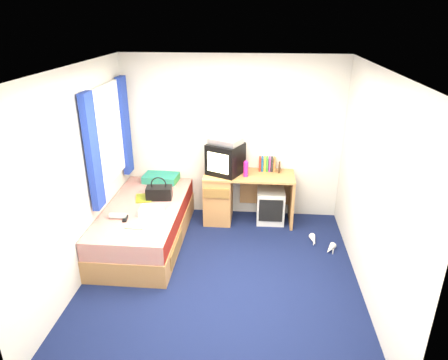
# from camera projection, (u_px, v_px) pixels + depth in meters

# --- Properties ---
(ground) EXTENTS (3.40, 3.40, 0.00)m
(ground) POSITION_uv_depth(u_px,v_px,m) (221.00, 276.00, 4.76)
(ground) COLOR #0C1438
(ground) RESTS_ON ground
(room_shell) EXTENTS (3.40, 3.40, 3.40)m
(room_shell) POSITION_uv_depth(u_px,v_px,m) (221.00, 162.00, 4.20)
(room_shell) COLOR white
(room_shell) RESTS_ON ground
(bed) EXTENTS (1.01, 2.00, 0.54)m
(bed) POSITION_uv_depth(u_px,v_px,m) (145.00, 224.00, 5.39)
(bed) COLOR tan
(bed) RESTS_ON ground
(pillow) EXTENTS (0.53, 0.36, 0.11)m
(pillow) POSITION_uv_depth(u_px,v_px,m) (161.00, 178.00, 6.03)
(pillow) COLOR #166595
(pillow) RESTS_ON bed
(desk) EXTENTS (1.30, 0.55, 0.75)m
(desk) POSITION_uv_depth(u_px,v_px,m) (230.00, 195.00, 5.92)
(desk) COLOR tan
(desk) RESTS_ON ground
(storage_cube) EXTENTS (0.41, 0.41, 0.50)m
(storage_cube) POSITION_uv_depth(u_px,v_px,m) (270.00, 206.00, 5.94)
(storage_cube) COLOR silver
(storage_cube) RESTS_ON ground
(crt_tv) EXTENTS (0.58, 0.57, 0.44)m
(crt_tv) POSITION_uv_depth(u_px,v_px,m) (225.00, 159.00, 5.71)
(crt_tv) COLOR black
(crt_tv) RESTS_ON desk
(vcr) EXTENTS (0.52, 0.46, 0.08)m
(vcr) POSITION_uv_depth(u_px,v_px,m) (225.00, 141.00, 5.61)
(vcr) COLOR #B0B0B2
(vcr) RESTS_ON crt_tv
(book_row) EXTENTS (0.24, 0.13, 0.20)m
(book_row) POSITION_uv_depth(u_px,v_px,m) (267.00, 164.00, 5.86)
(book_row) COLOR maroon
(book_row) RESTS_ON desk
(picture_frame) EXTENTS (0.03, 0.12, 0.14)m
(picture_frame) POSITION_uv_depth(u_px,v_px,m) (279.00, 167.00, 5.82)
(picture_frame) COLOR #311E10
(picture_frame) RESTS_ON desk
(pink_water_bottle) EXTENTS (0.08, 0.08, 0.21)m
(pink_water_bottle) POSITION_uv_depth(u_px,v_px,m) (246.00, 169.00, 5.64)
(pink_water_bottle) COLOR #E11F89
(pink_water_bottle) RESTS_ON desk
(aerosol_can) EXTENTS (0.05, 0.05, 0.18)m
(aerosol_can) POSITION_uv_depth(u_px,v_px,m) (238.00, 166.00, 5.82)
(aerosol_can) COLOR silver
(aerosol_can) RESTS_ON desk
(handbag) EXTENTS (0.36, 0.23, 0.32)m
(handbag) POSITION_uv_depth(u_px,v_px,m) (159.00, 192.00, 5.45)
(handbag) COLOR black
(handbag) RESTS_ON bed
(towel) EXTENTS (0.28, 0.23, 0.09)m
(towel) POSITION_uv_depth(u_px,v_px,m) (151.00, 211.00, 5.05)
(towel) COLOR silver
(towel) RESTS_ON bed
(magazine) EXTENTS (0.27, 0.32, 0.01)m
(magazine) POSITION_uv_depth(u_px,v_px,m) (144.00, 198.00, 5.49)
(magazine) COLOR #DDF31B
(magazine) RESTS_ON bed
(water_bottle) EXTENTS (0.20, 0.07, 0.07)m
(water_bottle) POSITION_uv_depth(u_px,v_px,m) (118.00, 216.00, 4.94)
(water_bottle) COLOR silver
(water_bottle) RESTS_ON bed
(colour_swatch_fan) EXTENTS (0.22, 0.07, 0.01)m
(colour_swatch_fan) POSITION_uv_depth(u_px,v_px,m) (134.00, 228.00, 4.73)
(colour_swatch_fan) COLOR gold
(colour_swatch_fan) RESTS_ON bed
(remote_control) EXTENTS (0.07, 0.17, 0.02)m
(remote_control) POSITION_uv_depth(u_px,v_px,m) (125.00, 219.00, 4.93)
(remote_control) COLOR black
(remote_control) RESTS_ON bed
(window_assembly) EXTENTS (0.11, 1.42, 1.40)m
(window_assembly) POSITION_uv_depth(u_px,v_px,m) (109.00, 137.00, 5.17)
(window_assembly) COLOR silver
(window_assembly) RESTS_ON room_shell
(white_heels) EXTENTS (0.34, 0.44, 0.09)m
(white_heels) POSITION_uv_depth(u_px,v_px,m) (322.00, 244.00, 5.33)
(white_heels) COLOR silver
(white_heels) RESTS_ON ground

